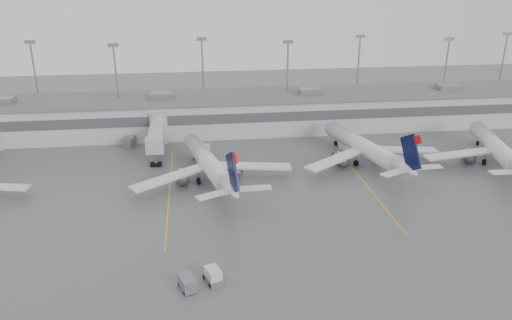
{
  "coord_description": "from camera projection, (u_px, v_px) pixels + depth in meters",
  "views": [
    {
      "loc": [
        -12.55,
        -56.79,
        36.67
      ],
      "look_at": [
        -2.21,
        24.0,
        5.0
      ],
      "focal_mm": 35.0,
      "sensor_mm": 36.0,
      "label": 1
    }
  ],
  "objects": [
    {
      "name": "ground",
      "position": [
        295.0,
        258.0,
        67.27
      ],
      "size": [
        260.0,
        260.0,
        0.0
      ],
      "primitive_type": "plane",
      "color": "#515154",
      "rests_on": "ground"
    },
    {
      "name": "terminal",
      "position": [
        247.0,
        112.0,
        119.36
      ],
      "size": [
        152.0,
        17.0,
        9.45
      ],
      "color": "#B3B3AD",
      "rests_on": "ground"
    },
    {
      "name": "light_masts",
      "position": [
        244.0,
        74.0,
        121.85
      ],
      "size": [
        142.4,
        8.0,
        20.6
      ],
      "color": "gray",
      "rests_on": "ground"
    },
    {
      "name": "jet_bridge_right",
      "position": [
        158.0,
        132.0,
        105.71
      ],
      "size": [
        4.0,
        17.2,
        7.0
      ],
      "color": "#A8ABAD",
      "rests_on": "ground"
    },
    {
      "name": "stand_markings",
      "position": [
        268.0,
        185.0,
        89.46
      ],
      "size": [
        105.25,
        40.0,
        0.01
      ],
      "color": "#E8A80D",
      "rests_on": "ground"
    },
    {
      "name": "jet_mid_left",
      "position": [
        210.0,
        164.0,
        90.11
      ],
      "size": [
        28.96,
        32.85,
        10.8
      ],
      "rotation": [
        0.0,
        0.0,
        0.24
      ],
      "color": "silver",
      "rests_on": "ground"
    },
    {
      "name": "jet_mid_right",
      "position": [
        366.0,
        148.0,
        98.31
      ],
      "size": [
        28.67,
        32.54,
        10.72
      ],
      "rotation": [
        0.0,
        0.0,
        0.25
      ],
      "color": "silver",
      "rests_on": "ground"
    },
    {
      "name": "jet_far_right",
      "position": [
        498.0,
        148.0,
        97.83
      ],
      "size": [
        28.72,
        32.57,
        10.71
      ],
      "rotation": [
        0.0,
        0.0,
        -0.23
      ],
      "color": "silver",
      "rests_on": "ground"
    },
    {
      "name": "baggage_tug",
      "position": [
        213.0,
        277.0,
        61.89
      ],
      "size": [
        2.65,
        3.29,
        1.84
      ],
      "rotation": [
        0.0,
        0.0,
        0.35
      ],
      "color": "silver",
      "rests_on": "ground"
    },
    {
      "name": "baggage_cart",
      "position": [
        187.0,
        283.0,
        60.33
      ],
      "size": [
        2.41,
        3.11,
        1.76
      ],
      "rotation": [
        0.0,
        0.0,
        0.35
      ],
      "color": "slate",
      "rests_on": "ground"
    },
    {
      "name": "gse_uld_b",
      "position": [
        203.0,
        149.0,
        104.83
      ],
      "size": [
        2.87,
        2.32,
        1.77
      ],
      "primitive_type": "cube",
      "rotation": [
        0.0,
        0.0,
        -0.3
      ],
      "color": "silver",
      "rests_on": "ground"
    },
    {
      "name": "gse_uld_c",
      "position": [
        347.0,
        145.0,
        107.08
      ],
      "size": [
        3.21,
        2.68,
        1.94
      ],
      "primitive_type": "cube",
      "rotation": [
        0.0,
        0.0,
        0.37
      ],
      "color": "silver",
      "rests_on": "ground"
    },
    {
      "name": "gse_loader",
      "position": [
        129.0,
        142.0,
        108.46
      ],
      "size": [
        2.87,
        3.78,
        2.1
      ],
      "primitive_type": "cube",
      "rotation": [
        0.0,
        0.0,
        -0.25
      ],
      "color": "slate",
      "rests_on": "ground"
    },
    {
      "name": "cone_b",
      "position": [
        135.0,
        176.0,
        92.83
      ],
      "size": [
        0.41,
        0.41,
        0.65
      ],
      "primitive_type": "cone",
      "color": "orange",
      "rests_on": "ground"
    },
    {
      "name": "cone_c",
      "position": [
        351.0,
        149.0,
        105.93
      ],
      "size": [
        0.5,
        0.5,
        0.79
      ],
      "primitive_type": "cone",
      "color": "orange",
      "rests_on": "ground"
    },
    {
      "name": "cone_d",
      "position": [
        485.0,
        159.0,
        100.76
      ],
      "size": [
        0.45,
        0.45,
        0.71
      ],
      "primitive_type": "cone",
      "color": "orange",
      "rests_on": "ground"
    }
  ]
}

